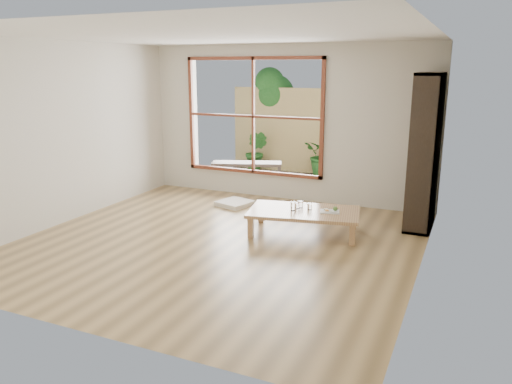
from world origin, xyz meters
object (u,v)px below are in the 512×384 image
at_px(low_table, 304,213).
at_px(garden_bench, 247,165).
at_px(bookshelf, 425,152).
at_px(food_tray, 331,211).

height_order(low_table, garden_bench, garden_bench).
distance_m(low_table, garden_bench, 3.00).
xyz_separation_m(bookshelf, food_tray, (-1.06, -0.94, -0.74)).
height_order(low_table, bookshelf, bookshelf).
height_order(low_table, food_tray, food_tray).
bearing_deg(low_table, food_tray, -0.83).
bearing_deg(garden_bench, low_table, -70.68).
bearing_deg(bookshelf, low_table, -144.71).
xyz_separation_m(low_table, bookshelf, (1.42, 1.00, 0.79)).
xyz_separation_m(low_table, food_tray, (0.36, 0.07, 0.06)).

